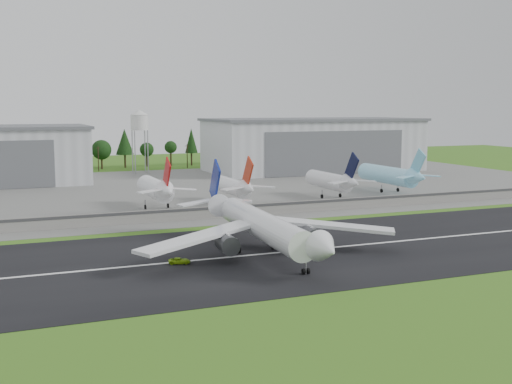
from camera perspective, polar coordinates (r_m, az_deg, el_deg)
name	(u,v)px	position (r m, az deg, el deg)	size (l,w,h in m)	color
ground	(357,258)	(133.98, 8.97, -5.79)	(600.00, 600.00, 0.00)	#2C6618
runway	(333,248)	(142.38, 6.88, -4.93)	(320.00, 60.00, 0.10)	black
runway_centerline	(333,247)	(142.37, 6.88, -4.91)	(220.00, 1.00, 0.02)	white
apron	(191,189)	(242.99, -5.84, 0.29)	(320.00, 150.00, 0.10)	slate
blast_fence	(256,210)	(181.93, -0.02, -1.57)	(240.00, 0.61, 3.50)	gray
hangar_east	(313,144)	(311.52, 5.11, 4.23)	(102.00, 47.00, 25.20)	silver
water_tower	(139,120)	(302.93, -10.33, 6.30)	(8.40, 8.40, 29.40)	#99999E
utility_poles	(144,170)	(320.07, -9.91, 1.97)	(230.00, 3.00, 12.00)	black
treeline	(138,167)	(334.68, -10.46, 2.20)	(320.00, 16.00, 22.00)	black
main_airliner	(263,232)	(133.72, 0.66, -3.58)	(57.18, 59.24, 18.17)	white
ground_vehicle	(179,261)	(127.77, -6.82, -6.09)	(1.99, 4.33, 1.20)	#95CB17
parked_jet_red_a	(157,189)	(194.67, -8.75, 0.27)	(7.36, 31.29, 16.79)	white
parked_jet_red_b	(234,186)	(201.76, -1.93, 0.50)	(7.36, 31.29, 16.35)	white
parked_jet_navy	(333,181)	(216.58, 6.90, 0.99)	(7.36, 31.29, 16.57)	white
parked_jet_skyblue	(392,175)	(234.90, 12.03, 1.47)	(7.36, 37.29, 16.96)	#93DFFE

